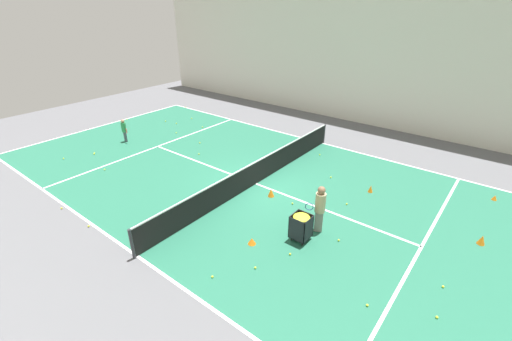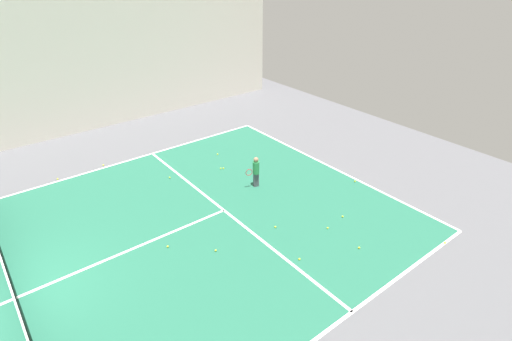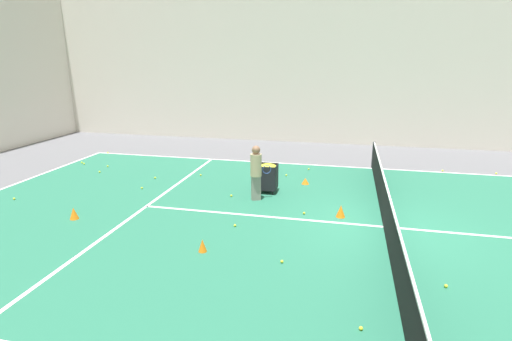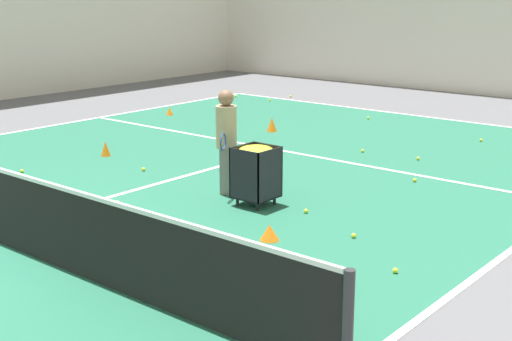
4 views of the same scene
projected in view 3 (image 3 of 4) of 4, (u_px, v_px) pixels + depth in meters
The scene contains 33 objects.
ground_plane at pixel (384, 227), 10.53m from camera, with size 38.22×38.22×0.00m, color #5B5B60.
court_playing_area at pixel (384, 227), 10.53m from camera, with size 11.98×24.91×0.00m.
line_sideline_right at pixel (372, 168), 16.15m from camera, with size 0.10×24.91×0.00m, color white.
line_service_far at pixel (147, 206), 12.01m from camera, with size 11.98×0.10×0.00m, color white.
line_centre_service at pixel (384, 227), 10.53m from camera, with size 0.10×13.70×0.00m, color white.
hall_enclosure_right at pixel (374, 58), 19.43m from camera, with size 0.15×34.52×8.67m.
tennis_net at pixel (386, 207), 10.38m from camera, with size 12.28×0.10×1.08m.
coach_at_net at pixel (256, 169), 12.31m from camera, with size 0.50×0.66×1.74m.
ball_cart at pixel (268, 172), 13.11m from camera, with size 0.59×0.60×0.96m.
training_cone_1 at pixel (74, 213), 11.02m from camera, with size 0.24×0.24×0.33m, color orange.
training_cone_2 at pixel (202, 245), 9.15m from camera, with size 0.20×0.20×0.30m, color orange.
training_cone_3 at pixel (341, 211), 11.15m from camera, with size 0.26×0.26×0.35m, color orange.
training_cone_4 at pixel (305, 181), 14.12m from camera, with size 0.27×0.27×0.22m, color orange.
tennis_ball_6 at pixel (108, 153), 18.73m from camera, with size 0.07×0.07×0.07m, color yellow.
tennis_ball_7 at pixel (108, 166), 16.36m from camera, with size 0.07×0.07×0.07m, color yellow.
tennis_ball_8 at pixel (304, 213), 11.38m from camera, with size 0.07×0.07×0.07m, color yellow.
tennis_ball_9 at pixel (268, 183), 14.12m from camera, with size 0.07×0.07×0.07m, color yellow.
tennis_ball_11 at pixel (100, 172), 15.55m from camera, with size 0.07×0.07×0.07m, color yellow.
tennis_ball_12 at pixel (235, 225), 10.54m from camera, with size 0.07×0.07×0.07m, color yellow.
tennis_ball_13 at pixel (84, 164), 16.75m from camera, with size 0.07×0.07×0.07m, color yellow.
tennis_ball_14 at pixel (282, 261), 8.66m from camera, with size 0.07×0.07×0.07m, color yellow.
tennis_ball_15 at pixel (201, 175), 15.11m from camera, with size 0.07×0.07×0.07m, color yellow.
tennis_ball_16 at pixel (496, 173), 15.34m from camera, with size 0.07×0.07×0.07m, color yellow.
tennis_ball_17 at pixel (231, 196), 12.83m from camera, with size 0.07×0.07×0.07m, color yellow.
tennis_ball_19 at pixel (361, 328), 6.52m from camera, with size 0.07×0.07×0.07m, color yellow.
tennis_ball_20 at pixel (14, 199), 12.55m from camera, with size 0.07×0.07×0.07m, color yellow.
tennis_ball_22 at pixel (446, 286), 7.73m from camera, with size 0.07×0.07×0.07m, color yellow.
tennis_ball_23 at pixel (82, 162), 16.94m from camera, with size 0.07×0.07×0.07m, color yellow.
tennis_ball_24 at pixel (142, 188), 13.60m from camera, with size 0.07×0.07×0.07m, color yellow.
tennis_ball_26 at pixel (309, 169), 15.93m from camera, with size 0.07×0.07×0.07m, color yellow.
tennis_ball_27 at pixel (286, 175), 15.10m from camera, with size 0.07×0.07×0.07m, color yellow.
tennis_ball_33 at pixel (443, 171), 15.71m from camera, with size 0.07×0.07×0.07m, color yellow.
tennis_ball_35 at pixel (155, 178), 14.76m from camera, with size 0.07×0.07×0.07m, color yellow.
Camera 3 is at (-10.25, 1.11, 4.28)m, focal length 28.00 mm.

